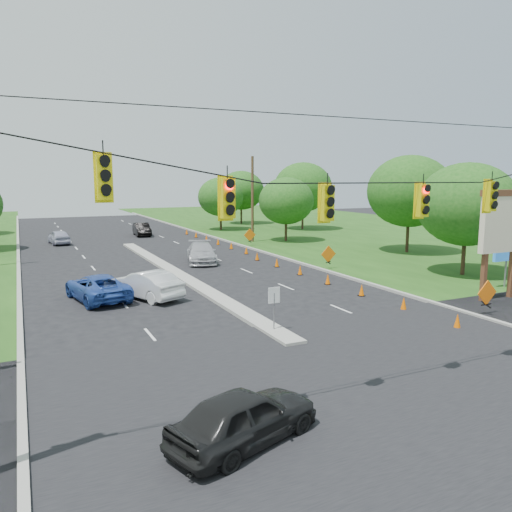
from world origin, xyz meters
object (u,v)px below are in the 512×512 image
pylon_sign (502,228)px  black_sedan (244,417)px  white_sedan (146,284)px  blue_pickup (97,287)px

pylon_sign → black_sedan: 21.15m
black_sedan → white_sedan: size_ratio=0.88×
blue_pickup → white_sedan: bearing=152.7°
pylon_sign → white_sedan: 20.08m
pylon_sign → blue_pickup: 22.72m
black_sedan → blue_pickup: blue_pickup is taller
pylon_sign → white_sedan: (-17.88, 8.58, -3.20)m
pylon_sign → blue_pickup: bearing=155.4°
blue_pickup → black_sedan: bearing=83.2°
white_sedan → blue_pickup: 2.69m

